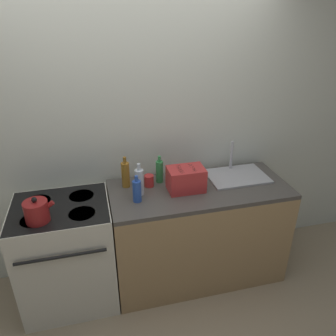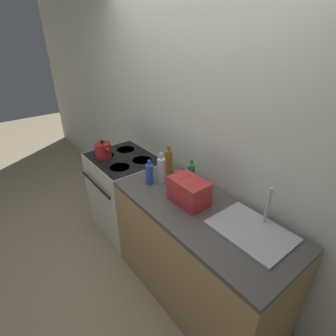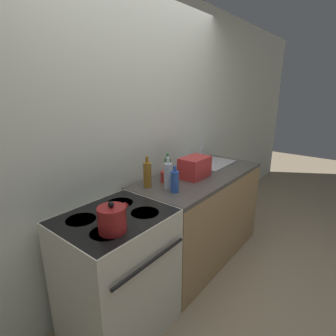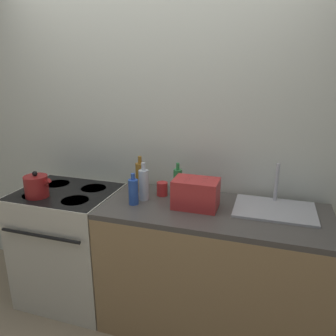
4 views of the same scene
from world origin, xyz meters
TOP-DOWN VIEW (x-y plane):
  - ground_plane at (0.00, 0.00)m, footprint 12.00×12.00m
  - wall_back at (0.00, 0.70)m, footprint 8.00×0.05m
  - stove at (-0.59, 0.30)m, footprint 0.74×0.65m
  - counter_block at (0.54, 0.32)m, footprint 1.50×0.65m
  - kettle at (-0.72, 0.16)m, footprint 0.21×0.17m
  - toaster at (0.41, 0.32)m, footprint 0.30×0.20m
  - sink_tray at (0.92, 0.43)m, footprint 0.52×0.37m
  - bottle_blue at (-0.01, 0.24)m, footprint 0.07×0.07m
  - bottle_clear at (0.03, 0.34)m, footprint 0.07×0.07m
  - bottle_green at (0.23, 0.51)m, footprint 0.06×0.06m
  - bottle_amber at (-0.06, 0.49)m, footprint 0.07×0.07m
  - cup_red at (0.13, 0.45)m, footprint 0.08×0.08m

SIDE VIEW (x-z plane):
  - ground_plane at x=0.00m, z-range 0.00..0.00m
  - counter_block at x=0.54m, z-range 0.00..0.92m
  - stove at x=-0.59m, z-range 0.01..0.93m
  - sink_tray at x=0.92m, z-range 0.80..1.08m
  - cup_red at x=0.13m, z-range 0.92..1.02m
  - kettle at x=-0.72m, z-range 0.91..1.10m
  - bottle_blue at x=-0.01m, z-range 0.91..1.12m
  - toaster at x=0.41m, z-range 0.92..1.12m
  - bottle_green at x=0.23m, z-range 0.90..1.14m
  - bottle_amber at x=-0.06m, z-range 0.90..1.17m
  - bottle_clear at x=0.03m, z-range 0.90..1.17m
  - wall_back at x=0.00m, z-range 0.00..2.60m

